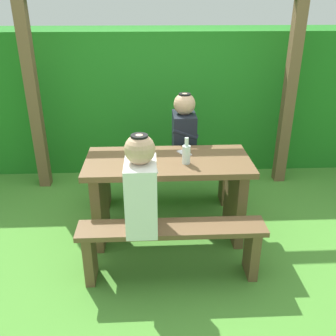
# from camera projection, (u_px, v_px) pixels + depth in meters

# --- Properties ---
(ground_plane) EXTENTS (12.00, 12.00, 0.00)m
(ground_plane) POSITION_uv_depth(u_px,v_px,m) (168.00, 233.00, 3.45)
(ground_plane) COLOR #4A8B31
(hedge_backdrop) EXTENTS (6.40, 1.04, 1.66)m
(hedge_backdrop) POSITION_uv_depth(u_px,v_px,m) (161.00, 96.00, 4.83)
(hedge_backdrop) COLOR #20751F
(hedge_backdrop) RESTS_ON ground_plane
(pergola_post_left) EXTENTS (0.12, 0.12, 1.99)m
(pergola_post_left) POSITION_uv_depth(u_px,v_px,m) (34.00, 101.00, 3.95)
(pergola_post_left) COLOR brown
(pergola_post_left) RESTS_ON ground_plane
(pergola_post_right) EXTENTS (0.12, 0.12, 1.99)m
(pergola_post_right) POSITION_uv_depth(u_px,v_px,m) (289.00, 98.00, 4.08)
(pergola_post_right) COLOR brown
(pergola_post_right) RESTS_ON ground_plane
(picnic_table) EXTENTS (1.40, 0.64, 0.75)m
(picnic_table) POSITION_uv_depth(u_px,v_px,m) (168.00, 185.00, 3.24)
(picnic_table) COLOR brown
(picnic_table) RESTS_ON ground_plane
(bench_near) EXTENTS (1.40, 0.24, 0.46)m
(bench_near) POSITION_uv_depth(u_px,v_px,m) (172.00, 241.00, 2.79)
(bench_near) COLOR brown
(bench_near) RESTS_ON ground_plane
(bench_far) EXTENTS (1.40, 0.24, 0.46)m
(bench_far) POSITION_uv_depth(u_px,v_px,m) (165.00, 175.00, 3.84)
(bench_far) COLOR brown
(bench_far) RESTS_ON ground_plane
(person_white_shirt) EXTENTS (0.25, 0.35, 0.72)m
(person_white_shirt) POSITION_uv_depth(u_px,v_px,m) (141.00, 187.00, 2.59)
(person_white_shirt) COLOR white
(person_white_shirt) RESTS_ON bench_near
(person_black_coat) EXTENTS (0.25, 0.35, 0.72)m
(person_black_coat) POSITION_uv_depth(u_px,v_px,m) (184.00, 132.00, 3.65)
(person_black_coat) COLOR black
(person_black_coat) RESTS_ON bench_far
(drinking_glass) EXTENTS (0.08, 0.08, 0.08)m
(drinking_glass) POSITION_uv_depth(u_px,v_px,m) (139.00, 152.00, 3.19)
(drinking_glass) COLOR silver
(drinking_glass) RESTS_ON picnic_table
(bottle_left) EXTENTS (0.06, 0.06, 0.22)m
(bottle_left) POSITION_uv_depth(u_px,v_px,m) (141.00, 150.00, 3.07)
(bottle_left) COLOR silver
(bottle_left) RESTS_ON picnic_table
(bottle_right) EXTENTS (0.07, 0.07, 0.22)m
(bottle_right) POSITION_uv_depth(u_px,v_px,m) (186.00, 153.00, 3.03)
(bottle_right) COLOR silver
(bottle_right) RESTS_ON picnic_table
(cell_phone) EXTENTS (0.13, 0.16, 0.01)m
(cell_phone) POSITION_uv_depth(u_px,v_px,m) (184.00, 153.00, 3.26)
(cell_phone) COLOR silver
(cell_phone) RESTS_ON picnic_table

